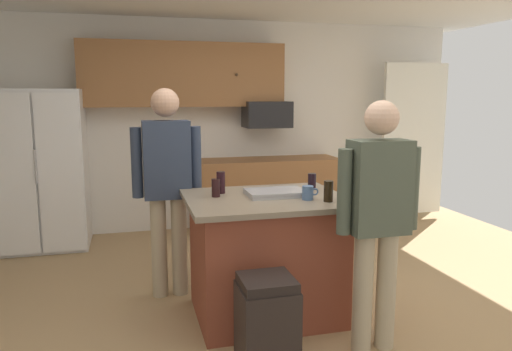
% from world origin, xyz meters
% --- Properties ---
extents(floor, '(7.04, 7.04, 0.00)m').
position_xyz_m(floor, '(0.00, 0.00, 0.00)').
color(floor, tan).
rests_on(floor, ground).
extents(back_wall, '(6.40, 0.10, 2.60)m').
position_xyz_m(back_wall, '(0.00, 2.80, 1.30)').
color(back_wall, white).
rests_on(back_wall, ground).
extents(french_door_window_panel, '(0.90, 0.06, 2.00)m').
position_xyz_m(french_door_window_panel, '(2.60, 2.40, 1.10)').
color(french_door_window_panel, white).
rests_on(french_door_window_panel, ground).
extents(cabinet_run_upper, '(2.40, 0.38, 0.75)m').
position_xyz_m(cabinet_run_upper, '(-0.40, 2.60, 1.93)').
color(cabinet_run_upper, '#936038').
extents(cabinet_run_lower, '(1.80, 0.63, 0.90)m').
position_xyz_m(cabinet_run_lower, '(0.60, 2.48, 0.45)').
color(cabinet_run_lower, '#936038').
rests_on(cabinet_run_lower, ground).
extents(refrigerator, '(0.91, 0.76, 1.75)m').
position_xyz_m(refrigerator, '(-2.00, 2.38, 0.88)').
color(refrigerator, white).
rests_on(refrigerator, ground).
extents(microwave_over_range, '(0.56, 0.40, 0.32)m').
position_xyz_m(microwave_over_range, '(0.60, 2.50, 1.45)').
color(microwave_over_range, black).
extents(kitchen_island, '(1.20, 0.97, 0.93)m').
position_xyz_m(kitchen_island, '(-0.09, 0.10, 0.47)').
color(kitchen_island, brown).
rests_on(kitchen_island, ground).
extents(person_host_foreground, '(0.57, 0.23, 1.74)m').
position_xyz_m(person_host_foreground, '(-0.77, 0.68, 1.01)').
color(person_host_foreground, tan).
rests_on(person_host_foreground, ground).
extents(person_guest_left, '(0.57, 0.22, 1.66)m').
position_xyz_m(person_guest_left, '(0.47, -0.57, 0.96)').
color(person_guest_left, tan).
rests_on(person_guest_left, ground).
extents(mug_blue_stoneware, '(0.13, 0.08, 0.10)m').
position_xyz_m(mug_blue_stoneware, '(0.18, -0.06, 0.99)').
color(mug_blue_stoneware, '#4C6B99').
rests_on(mug_blue_stoneware, kitchen_island).
extents(glass_short_whisky, '(0.06, 0.06, 0.14)m').
position_xyz_m(glass_short_whisky, '(-0.45, 0.21, 1.00)').
color(glass_short_whisky, black).
rests_on(glass_short_whisky, kitchen_island).
extents(glass_dark_ale, '(0.07, 0.07, 0.15)m').
position_xyz_m(glass_dark_ale, '(0.30, -0.16, 1.01)').
color(glass_dark_ale, black).
rests_on(glass_dark_ale, kitchen_island).
extents(glass_pilsner, '(0.07, 0.07, 0.13)m').
position_xyz_m(glass_pilsner, '(0.36, 0.31, 1.00)').
color(glass_pilsner, black).
rests_on(glass_pilsner, kitchen_island).
extents(tumbler_amber, '(0.07, 0.07, 0.17)m').
position_xyz_m(tumbler_amber, '(-0.39, 0.33, 1.02)').
color(tumbler_amber, black).
rests_on(tumbler_amber, kitchen_island).
extents(serving_tray, '(0.44, 0.30, 0.04)m').
position_xyz_m(serving_tray, '(-0.00, 0.14, 0.96)').
color(serving_tray, '#B7B7BC').
rests_on(serving_tray, kitchen_island).
extents(trash_bin, '(0.34, 0.34, 0.61)m').
position_xyz_m(trash_bin, '(-0.30, -0.66, 0.30)').
color(trash_bin, black).
rests_on(trash_bin, ground).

